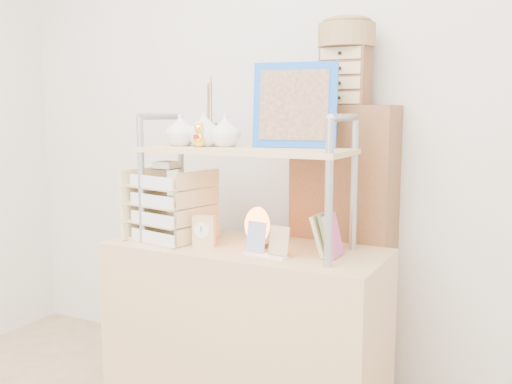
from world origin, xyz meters
TOP-DOWN VIEW (x-y plane):
  - desk at (0.00, 1.20)m, footprint 1.20×0.50m
  - cabinet at (0.32, 1.57)m, footprint 0.45×0.24m
  - hutch at (-0.05, 1.21)m, footprint 0.90×0.34m
  - letter_tray at (-0.36, 1.15)m, footprint 0.34×0.32m
  - salt_lamp at (0.05, 1.21)m, footprint 0.11×0.11m
  - desk_clock at (-0.15, 1.11)m, footprint 0.10×0.06m
  - postcard_stand at (0.16, 1.09)m, footprint 0.19×0.08m
  - drawer_chest at (0.32, 1.55)m, footprint 0.20×0.16m
  - woven_basket at (0.32, 1.55)m, footprint 0.25×0.25m

SIDE VIEW (x-z plane):
  - desk at x=0.00m, z-range 0.00..0.75m
  - cabinet at x=0.32m, z-range 0.00..1.35m
  - postcard_stand at x=0.16m, z-range 0.72..0.86m
  - desk_clock at x=-0.15m, z-range 0.75..0.88m
  - salt_lamp at x=0.05m, z-range 0.75..0.92m
  - letter_tray at x=-0.36m, z-range 0.71..1.07m
  - hutch at x=-0.05m, z-range 0.80..1.58m
  - drawer_chest at x=0.32m, z-range 1.35..1.60m
  - woven_basket at x=0.32m, z-range 1.60..1.70m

